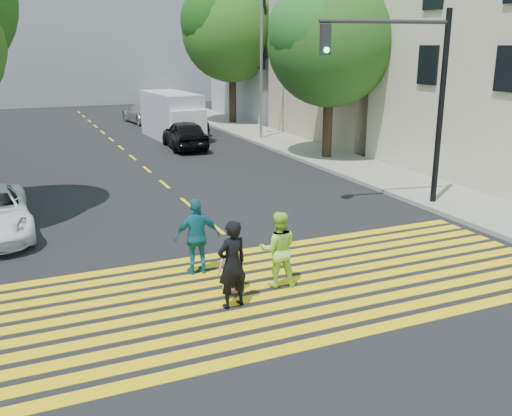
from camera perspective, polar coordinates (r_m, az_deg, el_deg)
ground at (r=12.00m, az=5.81°, el=-10.10°), size 120.00×120.00×0.00m
sidewalk_right at (r=28.50m, az=6.08°, el=5.43°), size 3.00×60.00×0.15m
crosswalk at (r=13.02m, az=3.06°, el=-7.84°), size 13.40×5.30×0.01m
lane_line at (r=32.73m, az=-13.84°, el=6.30°), size 0.12×34.40×0.01m
building_right_tan at (r=34.91m, az=12.64°, el=15.21°), size 10.00×10.00×10.00m
building_right_grey at (r=44.31m, az=4.01°, el=15.64°), size 10.00×10.00×10.00m
backdrop_block at (r=57.61m, az=-18.91°, el=15.93°), size 30.00×8.00×12.00m
tree_right_near at (r=27.01m, az=7.58°, el=16.69°), size 6.33×5.76×8.35m
tree_right_far at (r=39.49m, az=-2.32°, el=17.75°), size 7.44×6.83×9.58m
pedestrian_man at (r=11.74m, az=-2.41°, el=-5.65°), size 0.76×0.59×1.87m
pedestrian_woman at (r=12.75m, az=2.24°, el=-4.15°), size 1.01×0.88×1.75m
pedestrian_child at (r=12.48m, az=-2.47°, el=-5.86°), size 0.64×0.45×1.24m
pedestrian_extra at (r=13.47m, az=-5.90°, el=-2.88°), size 1.11×0.52×1.84m
dark_car_near at (r=30.26m, az=-7.14°, el=7.32°), size 2.06×4.53×1.51m
silver_car at (r=40.90m, az=-11.15°, el=9.30°), size 2.49×4.98×1.39m
dark_car_parked at (r=35.92m, az=-6.79°, el=8.62°), size 1.67×4.36×1.42m
white_van at (r=33.49m, az=-8.26°, el=8.96°), size 2.45×5.70×2.63m
traffic_signal at (r=19.06m, az=15.11°, el=12.03°), size 4.29×1.02×6.37m
street_lamp at (r=32.36m, az=0.25°, el=15.63°), size 1.99×0.46×8.79m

